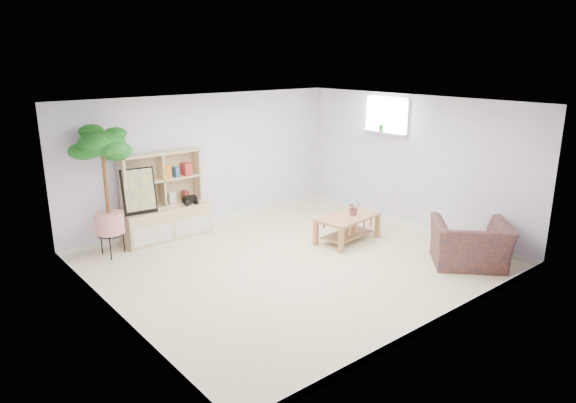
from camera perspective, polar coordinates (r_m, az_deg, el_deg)
floor at (r=7.87m, az=0.68°, el=-6.84°), size 5.50×5.00×0.01m
ceiling at (r=7.29m, az=0.74°, el=10.83°), size 5.50×5.00×0.01m
walls at (r=7.49m, az=0.71°, el=1.65°), size 5.51×5.01×2.40m
baseboard at (r=7.85m, az=0.68°, el=-6.51°), size 5.50×5.00×0.10m
window at (r=9.69m, az=10.95°, el=9.43°), size 0.10×0.98×0.68m
window_sill at (r=9.68m, az=10.63°, el=7.53°), size 0.14×1.00×0.04m
storage_unit at (r=8.92m, az=-13.52°, el=0.52°), size 1.49×0.50×1.49m
poster at (r=8.64m, az=-16.24°, el=1.12°), size 0.55×0.19×0.75m
toy_truck at (r=9.05m, az=-10.84°, el=0.21°), size 0.33×0.24×0.16m
coffee_table at (r=8.75m, az=6.61°, el=-3.01°), size 1.16×0.73×0.45m
table_plant at (r=8.71m, az=7.31°, el=-0.72°), size 0.25×0.23×0.25m
floor_tree at (r=8.30m, az=-19.49°, el=0.94°), size 0.79×0.79×2.06m
armchair at (r=8.10m, az=19.61°, el=-4.14°), size 1.41×1.41×0.79m
sill_plant at (r=9.70m, az=10.42°, el=8.47°), size 0.15×0.12×0.27m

